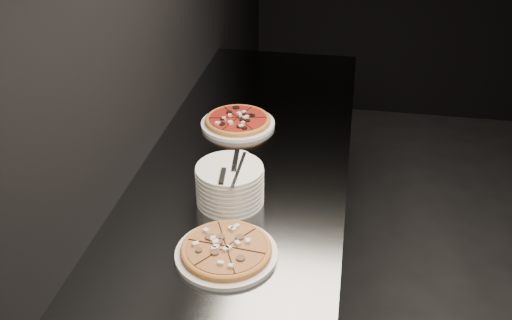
% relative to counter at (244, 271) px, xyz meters
% --- Properties ---
extents(wall_left, '(0.02, 5.00, 2.80)m').
position_rel_counter_xyz_m(wall_left, '(-0.37, 0.00, 0.94)').
color(wall_left, black).
rests_on(wall_left, floor).
extents(counter, '(0.74, 2.44, 0.92)m').
position_rel_counter_xyz_m(counter, '(0.00, 0.00, 0.00)').
color(counter, '#5B5E62').
rests_on(counter, floor).
extents(pizza_mushroom, '(0.30, 0.30, 0.03)m').
position_rel_counter_xyz_m(pizza_mushroom, '(0.04, -0.44, 0.48)').
color(pizza_mushroom, silver).
rests_on(pizza_mushroom, counter).
extents(pizza_tomato, '(0.31, 0.31, 0.03)m').
position_rel_counter_xyz_m(pizza_tomato, '(-0.09, 0.36, 0.48)').
color(pizza_tomato, silver).
rests_on(pizza_tomato, counter).
extents(plate_stack, '(0.22, 0.22, 0.13)m').
position_rel_counter_xyz_m(plate_stack, '(-0.01, -0.17, 0.52)').
color(plate_stack, silver).
rests_on(plate_stack, counter).
extents(cutlery, '(0.08, 0.23, 0.01)m').
position_rel_counter_xyz_m(cutlery, '(0.00, -0.19, 0.59)').
color(cutlery, '#AEB0B5').
rests_on(cutlery, plate_stack).
extents(ramekin, '(0.08, 0.08, 0.07)m').
position_rel_counter_xyz_m(ramekin, '(-0.01, -0.00, 0.50)').
color(ramekin, silver).
rests_on(ramekin, counter).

